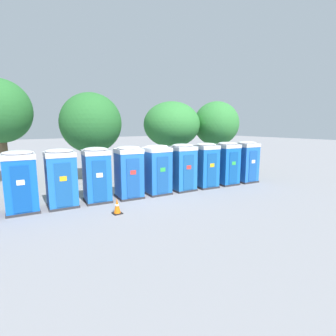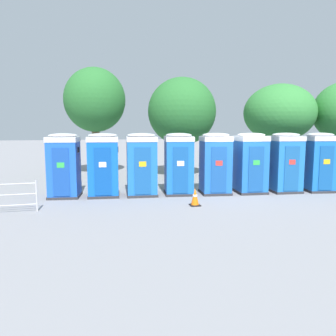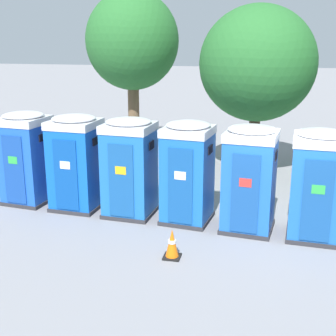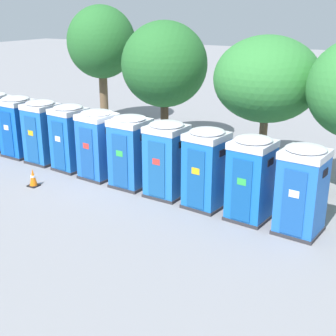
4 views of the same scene
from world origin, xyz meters
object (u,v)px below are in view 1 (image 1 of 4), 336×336
portapotty_2 (61,178)px  traffic_cone (117,206)px  portapotty_6 (183,167)px  portapotty_9 (246,161)px  portapotty_5 (157,169)px  street_tree_0 (91,123)px  street_tree_3 (216,124)px  portapotty_3 (97,174)px  portapotty_8 (227,163)px  portapotty_4 (129,172)px  street_tree_1 (172,125)px  portapotty_1 (20,181)px  street_tree_2 (0,112)px  portapotty_7 (206,165)px

portapotty_2 → traffic_cone: (1.57, -2.23, -0.97)m
portapotty_2 → portapotty_6: bearing=-6.3°
portapotty_9 → traffic_cone: size_ratio=3.97×
portapotty_5 → street_tree_0: bearing=107.1°
portapotty_5 → street_tree_3: bearing=21.7°
portapotty_2 → portapotty_3: bearing=-4.7°
portapotty_5 → street_tree_0: 5.90m
portapotty_8 → portapotty_3: bearing=173.2°
portapotty_4 → street_tree_1: 6.55m
portapotty_1 → street_tree_0: street_tree_0 is taller
portapotty_1 → street_tree_2: 6.92m
portapotty_5 → portapotty_6: 1.53m
portapotty_5 → street_tree_1: size_ratio=0.50×
portapotty_6 → street_tree_2: street_tree_2 is taller
portapotty_3 → portapotty_7: 6.13m
portapotty_7 → street_tree_3: (3.77, 3.05, 2.30)m
portapotty_7 → portapotty_9: same height
portapotty_6 → street_tree_3: street_tree_3 is taller
street_tree_0 → portapotty_8: bearing=-42.7°
portapotty_2 → portapotty_5: bearing=-6.4°
portapotty_9 → street_tree_1: (-2.57, 4.37, 2.25)m
portapotty_5 → portapotty_7: size_ratio=1.00×
portapotty_1 → portapotty_5: size_ratio=1.00×
street_tree_0 → street_tree_3: bearing=-16.4°
portapotty_1 → portapotty_9: (12.18, -1.38, 0.00)m
portapotty_1 → street_tree_1: 10.31m
portapotty_6 → portapotty_8: same height
portapotty_3 → portapotty_6: (4.57, -0.54, -0.00)m
street_tree_0 → traffic_cone: size_ratio=8.59×
portapotty_3 → portapotty_8: size_ratio=1.00×
portapotty_5 → portapotty_3: bearing=172.7°
portapotty_5 → street_tree_2: street_tree_2 is taller
portapotty_2 → portapotty_3: (1.53, -0.13, 0.00)m
portapotty_3 → traffic_cone: 2.32m
street_tree_2 → traffic_cone: (3.30, -8.63, -3.97)m
portapotty_4 → portapotty_7: size_ratio=1.00×
street_tree_3 → portapotty_9: bearing=-102.0°
portapotty_9 → traffic_cone: (-9.09, -1.02, -0.97)m
portapotty_6 → portapotty_1: bearing=173.8°
portapotty_5 → portapotty_9: 6.13m
portapotty_6 → street_tree_1: (1.99, 3.83, 2.25)m
portapotty_8 → street_tree_2: (-10.86, 7.44, 3.00)m
portapotty_3 → street_tree_3: 10.38m
portapotty_3 → portapotty_7: size_ratio=1.00×
portapotty_6 → portapotty_3: bearing=173.2°
portapotty_5 → portapotty_7: 3.06m
portapotty_3 → traffic_cone: size_ratio=3.97×
portapotty_4 → street_tree_2: street_tree_2 is taller
portapotty_9 → portapotty_7: bearing=173.3°
portapotty_2 → portapotty_4: bearing=-6.7°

